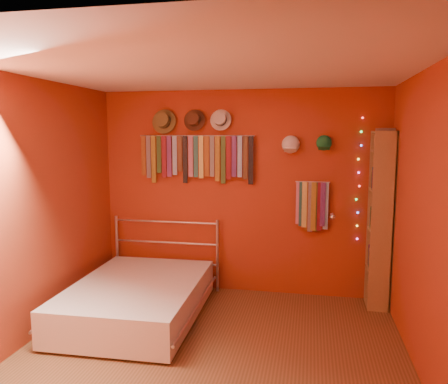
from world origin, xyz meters
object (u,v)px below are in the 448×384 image
Objects in this scene: bed at (137,298)px; bookshelf at (384,219)px; tie_rack at (196,156)px; reading_lamp at (332,216)px.

bookshelf is at bearing 16.46° from bed.
reading_lamp is (1.65, -0.15, -0.67)m from tie_rack.
bed is (-2.61, -0.84, -0.80)m from bookshelf.
tie_rack reaches higher than reading_lamp.
tie_rack is 1.78m from reading_lamp.
bookshelf is (2.21, -0.15, -0.68)m from tie_rack.
bookshelf is at bearing -0.70° from reading_lamp.
tie_rack is at bearing 174.87° from reading_lamp.
bookshelf is (0.56, -0.01, -0.01)m from reading_lamp.
reading_lamp is at bearing 21.06° from bed.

